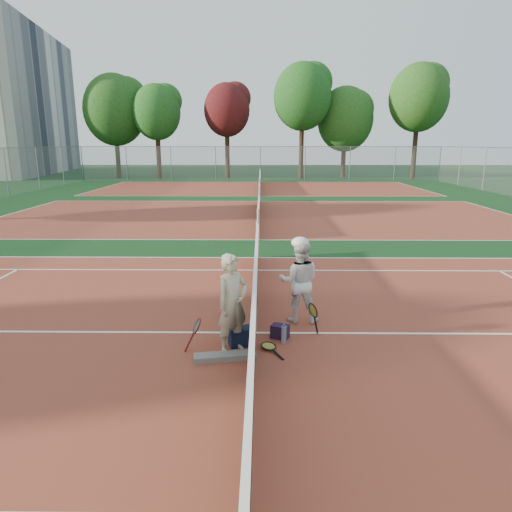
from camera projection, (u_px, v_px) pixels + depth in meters
The scene contains 24 objects.
ground at pixel (255, 333), 8.10m from camera, with size 130.00×130.00×0.00m, color black.
court_main at pixel (255, 333), 8.10m from camera, with size 23.77×10.97×0.01m, color brown.
court_far_a at pixel (259, 216), 21.21m from camera, with size 23.77×10.97×0.01m, color brown.
court_far_b at pixel (260, 188), 34.31m from camera, with size 23.77×10.97×0.01m, color brown.
net_main at pixel (255, 306), 7.98m from camera, with size 0.10×10.98×1.02m, color black, non-canonical shape.
net_far_a at pixel (259, 205), 21.08m from camera, with size 0.10×10.98×1.02m, color black, non-canonical shape.
net_far_b at pixel (260, 181), 34.19m from camera, with size 0.10×10.98×1.02m, color black, non-canonical shape.
fence_back at pixel (260, 164), 40.74m from camera, with size 32.00×0.06×3.00m, color slate, non-canonical shape.
apartment_block at pixel (2, 103), 49.32m from camera, with size 10.00×22.00×15.00m, color beige.
player_a at pixel (232, 304), 7.22m from camera, with size 0.59×0.39×1.62m, color #BCB192.
player_b at pixel (299, 281), 8.48m from camera, with size 0.76×0.59×1.56m, color silver.
racket_red at pixel (197, 335), 7.35m from camera, with size 0.29×0.27×0.55m, color maroon, non-canonical shape.
racket_black_held at pixel (313, 319), 7.95m from camera, with size 0.18×0.27×0.59m, color black, non-canonical shape.
racket_spare at pixel (269, 347), 7.47m from camera, with size 0.60×0.27×0.08m, color black, non-canonical shape.
sports_bag_navy at pixel (240, 337), 7.59m from camera, with size 0.38×0.26×0.30m, color black.
sports_bag_purple at pixel (280, 331), 7.87m from camera, with size 0.29×0.20×0.24m, color black.
net_cover_canvas at pixel (225, 357), 7.09m from camera, with size 0.96×0.22×0.10m, color #645E5A.
water_bottle at pixel (284, 335), 7.66m from camera, with size 0.09×0.09×0.30m, color silver.
tree_back_0 at pixel (115, 110), 43.09m from camera, with size 5.79×5.79×9.66m.
tree_back_1 at pixel (156, 112), 42.26m from camera, with size 4.44×4.44×8.65m.
tree_back_maroon at pixel (227, 110), 42.58m from camera, with size 4.29×4.29×8.77m.
tree_back_3 at pixel (303, 97), 41.71m from camera, with size 5.30×5.30×10.47m.
tree_back_4 at pixel (345, 119), 43.66m from camera, with size 5.32×5.32×8.59m.
tree_back_5 at pixel (419, 98), 41.81m from camera, with size 5.38×5.38×10.44m.
Camera 1 is at (0.10, -7.54, 3.28)m, focal length 32.00 mm.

